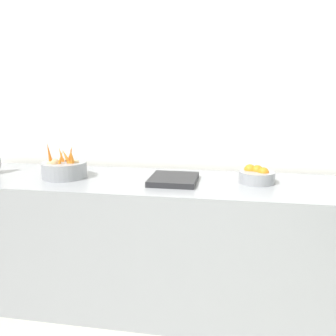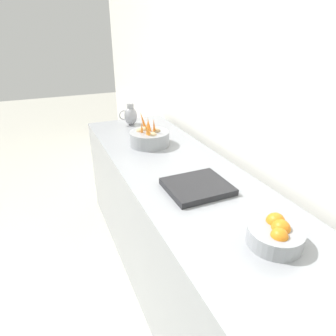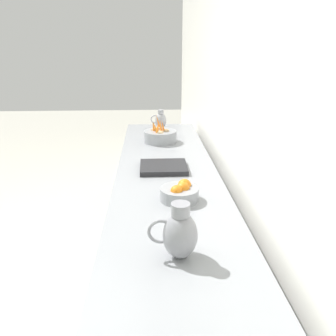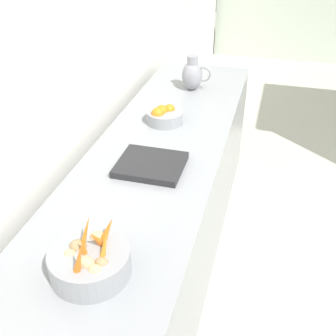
# 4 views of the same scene
# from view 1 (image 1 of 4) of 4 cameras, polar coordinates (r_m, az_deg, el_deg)

# --- Properties ---
(tile_wall_left) EXTENTS (0.10, 8.27, 3.00)m
(tile_wall_left) POSITION_cam_1_polar(r_m,az_deg,el_deg) (2.78, 14.78, 12.21)
(tile_wall_left) COLOR white
(tile_wall_left) RESTS_ON ground_plane
(prep_counter) EXTENTS (0.73, 3.20, 0.89)m
(prep_counter) POSITION_cam_1_polar(r_m,az_deg,el_deg) (2.54, 2.77, -11.91)
(prep_counter) COLOR gray
(prep_counter) RESTS_ON ground_plane
(vegetable_colander) EXTENTS (0.30, 0.30, 0.24)m
(vegetable_colander) POSITION_cam_1_polar(r_m,az_deg,el_deg) (2.59, -15.90, -0.09)
(vegetable_colander) COLOR gray
(vegetable_colander) RESTS_ON prep_counter
(orange_bowl) EXTENTS (0.23, 0.23, 0.11)m
(orange_bowl) POSITION_cam_1_polar(r_m,az_deg,el_deg) (2.42, 13.66, -1.16)
(orange_bowl) COLOR gray
(orange_bowl) RESTS_ON prep_counter
(counter_sink_basin) EXTENTS (0.34, 0.30, 0.04)m
(counter_sink_basin) POSITION_cam_1_polar(r_m,az_deg,el_deg) (2.37, 0.88, -1.78)
(counter_sink_basin) COLOR #232326
(counter_sink_basin) RESTS_ON prep_counter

